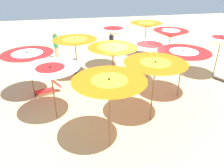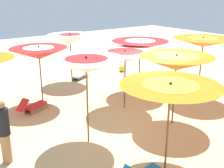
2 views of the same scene
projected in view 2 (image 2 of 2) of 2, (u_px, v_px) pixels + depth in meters
The scene contains 13 objects.
ground at pixel (143, 117), 9.75m from camera, with size 38.56×38.56×0.04m, color #D1B57F.
beach_umbrella_3 at pixel (170, 92), 6.32m from camera, with size 2.27×2.27×2.19m.
beach_umbrella_4 at pixel (176, 63), 8.64m from camera, with size 2.26×2.26×2.29m.
beach_umbrella_5 at pixel (203, 42), 10.77m from camera, with size 2.23×2.23×2.46m.
beach_umbrella_6 at pixel (86, 65), 7.45m from camera, with size 2.00×2.00×2.49m.
beach_umbrella_7 at pixel (125, 56), 9.85m from camera, with size 2.26×2.26×2.17m.
beach_umbrella_8 at pixel (140, 45), 11.44m from camera, with size 2.28×2.28×2.25m.
beach_umbrella_10 at pixel (39, 53), 10.23m from camera, with size 2.06×2.06×2.22m.
beach_umbrella_11 at pixel (70, 39), 12.79m from camera, with size 2.01×2.01×2.30m.
lounger_0 at pixel (81, 75), 13.89m from camera, with size 1.17×0.76×0.53m.
lounger_2 at pixel (34, 106), 10.09m from camera, with size 1.23×0.77×0.60m.
beachgoer_0 at pixel (4, 131), 6.90m from camera, with size 0.30×0.30×1.66m.
beach_ball at pixel (122, 68), 15.10m from camera, with size 0.34×0.34×0.34m, color yellow.
Camera 2 is at (6.16, 6.53, 4.10)m, focal length 45.77 mm.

